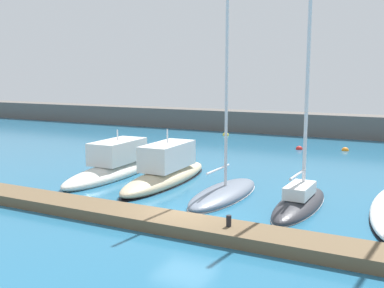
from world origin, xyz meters
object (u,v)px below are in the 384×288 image
(sailboat_charcoal_fourth, at_px, (300,200))
(mooring_buoy_orange, at_px, (345,151))
(motorboat_ivory_nearest, at_px, (114,166))
(mooring_buoy_red, at_px, (299,149))
(sailboat_slate_third, at_px, (224,192))
(dock_bollard, at_px, (229,221))
(mooring_buoy_yellow, at_px, (226,135))
(motorboat_sand_second, at_px, (167,171))

(sailboat_charcoal_fourth, bearing_deg, mooring_buoy_orange, 3.32)
(motorboat_ivory_nearest, relative_size, sailboat_charcoal_fourth, 0.68)
(mooring_buoy_red, height_order, mooring_buoy_orange, mooring_buoy_orange)
(sailboat_slate_third, height_order, mooring_buoy_red, sailboat_slate_third)
(dock_bollard, bearing_deg, mooring_buoy_red, 97.37)
(sailboat_slate_third, relative_size, mooring_buoy_yellow, 19.36)
(mooring_buoy_red, bearing_deg, sailboat_slate_third, -88.95)
(sailboat_charcoal_fourth, height_order, dock_bollard, sailboat_charcoal_fourth)
(motorboat_ivory_nearest, xyz_separation_m, dock_bollard, (10.59, -6.91, 0.07))
(motorboat_ivory_nearest, height_order, sailboat_slate_third, sailboat_slate_third)
(motorboat_sand_second, xyz_separation_m, sailboat_charcoal_fourth, (8.18, -1.52, -0.31))
(mooring_buoy_orange, relative_size, dock_bollard, 1.34)
(mooring_buoy_orange, relative_size, mooring_buoy_yellow, 0.89)
(mooring_buoy_red, bearing_deg, sailboat_charcoal_fourth, -75.79)
(sailboat_charcoal_fourth, distance_m, mooring_buoy_orange, 17.79)
(motorboat_sand_second, height_order, mooring_buoy_orange, motorboat_sand_second)
(motorboat_sand_second, bearing_deg, sailboat_charcoal_fourth, -102.63)
(mooring_buoy_orange, bearing_deg, dock_bollard, -91.69)
(sailboat_charcoal_fourth, distance_m, mooring_buoy_yellow, 25.68)
(sailboat_slate_third, distance_m, mooring_buoy_yellow, 23.82)
(motorboat_ivory_nearest, xyz_separation_m, mooring_buoy_red, (7.74, 15.17, -0.62))
(motorboat_ivory_nearest, xyz_separation_m, mooring_buoy_orange, (11.27, 16.24, -0.62))
(mooring_buoy_yellow, height_order, dock_bollard, dock_bollard)
(sailboat_charcoal_fourth, bearing_deg, motorboat_sand_second, 80.58)
(sailboat_charcoal_fourth, height_order, mooring_buoy_red, sailboat_charcoal_fourth)
(motorboat_sand_second, bearing_deg, mooring_buoy_yellow, 11.61)
(sailboat_slate_third, xyz_separation_m, dock_bollard, (2.55, -5.46, 0.43))
(motorboat_sand_second, height_order, sailboat_charcoal_fourth, sailboat_charcoal_fourth)
(sailboat_slate_third, distance_m, mooring_buoy_red, 16.63)
(motorboat_ivory_nearest, xyz_separation_m, sailboat_charcoal_fourth, (11.96, -1.53, -0.27))
(mooring_buoy_red, height_order, dock_bollard, dock_bollard)
(mooring_buoy_yellow, bearing_deg, motorboat_ivory_nearest, -86.57)
(motorboat_ivory_nearest, bearing_deg, sailboat_charcoal_fourth, -99.42)
(motorboat_ivory_nearest, xyz_separation_m, mooring_buoy_yellow, (-1.23, 20.49, -0.62))
(mooring_buoy_yellow, bearing_deg, motorboat_sand_second, -76.26)
(motorboat_sand_second, bearing_deg, mooring_buoy_orange, -26.87)
(motorboat_sand_second, height_order, mooring_buoy_red, motorboat_sand_second)
(sailboat_charcoal_fourth, relative_size, mooring_buoy_yellow, 20.41)
(motorboat_sand_second, relative_size, mooring_buoy_orange, 15.59)
(sailboat_slate_third, bearing_deg, mooring_buoy_orange, -9.38)
(sailboat_slate_third, relative_size, dock_bollard, 28.96)
(motorboat_ivory_nearest, bearing_deg, sailboat_slate_third, -102.36)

